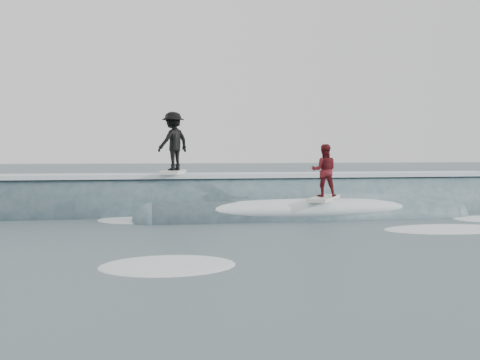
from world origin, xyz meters
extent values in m
plane|color=#3A4B54|center=(0.00, 0.00, 0.00)|extent=(160.00, 160.00, 0.00)
cylinder|color=#37535D|center=(0.00, 3.34, 0.00)|extent=(20.84, 2.26, 2.26)
cylinder|color=#37535D|center=(1.80, 1.14, 0.00)|extent=(9.00, 1.11, 1.11)
sphere|color=#37535D|center=(-2.70, 1.14, 0.00)|extent=(1.11, 1.11, 1.11)
sphere|color=#37535D|center=(6.30, 1.14, 0.00)|extent=(1.11, 1.11, 1.11)
cube|color=white|center=(0.00, 3.34, 1.20)|extent=(18.00, 1.30, 0.14)
ellipsoid|color=white|center=(1.80, 1.14, 0.30)|extent=(7.60, 1.30, 0.60)
cube|color=silver|center=(-1.99, 3.34, 1.32)|extent=(0.96, 2.07, 0.10)
imported|color=black|center=(-1.99, 3.34, 2.30)|extent=(1.36, 1.32, 1.86)
cube|color=white|center=(2.29, 1.14, 0.60)|extent=(1.53, 1.99, 0.10)
imported|color=#5A1116|center=(2.29, 1.14, 1.42)|extent=(0.87, 0.75, 1.54)
ellipsoid|color=white|center=(4.70, -1.43, 0.00)|extent=(3.44, 2.35, 0.10)
ellipsoid|color=white|center=(-2.48, -4.59, 0.00)|extent=(2.39, 1.63, 0.10)
ellipsoid|color=white|center=(-2.98, 1.92, 0.00)|extent=(2.52, 1.72, 0.10)
cylinder|color=#37535D|center=(-9.08, 14.00, 0.00)|extent=(22.00, 0.70, 0.70)
cylinder|color=#37535D|center=(8.37, 18.00, 0.00)|extent=(22.00, 0.80, 0.80)
cylinder|color=#37535D|center=(-1.49, 22.00, 0.00)|extent=(22.00, 0.60, 0.60)
camera|label=1|loc=(-2.81, -13.81, 1.96)|focal=40.00mm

